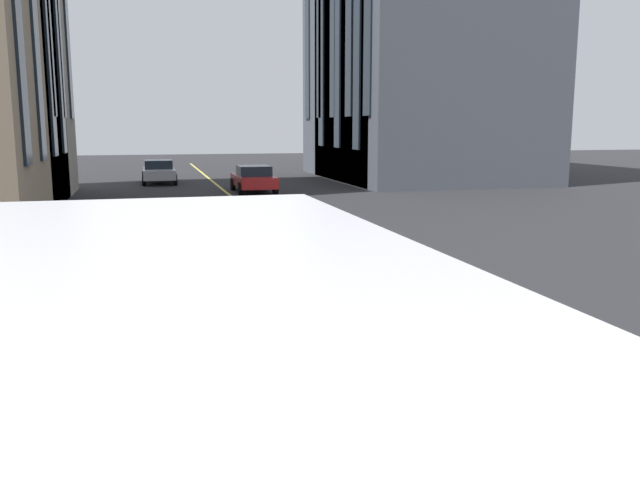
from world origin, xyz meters
TOP-DOWN VIEW (x-y plane):
  - lane_centre_line at (20.00, 0.00)m, footprint 80.00×0.16m
  - car_silver_oncoming at (38.96, 3.20)m, footprint 4.40×1.95m
  - car_white_parked_b at (8.98, 2.71)m, footprint 4.40×1.95m
  - car_red_near at (32.17, -1.37)m, footprint 4.40×1.95m
  - building_right_near at (37.79, -12.31)m, footprint 11.44×9.74m

SIDE VIEW (x-z plane):
  - lane_centre_line at x=20.00m, z-range 0.00..0.01m
  - car_silver_oncoming at x=38.96m, z-range 0.02..1.39m
  - car_white_parked_b at x=8.98m, z-range 0.02..1.39m
  - car_red_near at x=32.17m, z-range 0.02..1.39m
  - building_right_near at x=37.79m, z-range 0.00..14.69m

